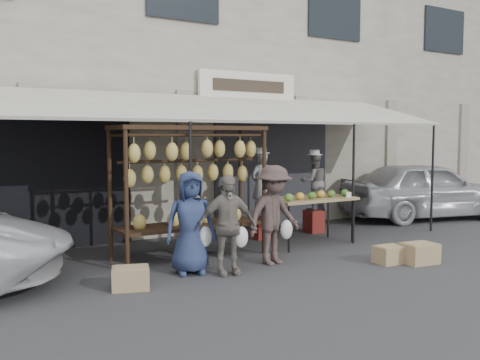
{
  "coord_description": "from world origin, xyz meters",
  "views": [
    {
      "loc": [
        -4.74,
        -6.54,
        2.06
      ],
      "look_at": [
        0.08,
        1.4,
        1.3
      ],
      "focal_mm": 40.0,
      "sensor_mm": 36.0,
      "label": 1
    }
  ],
  "objects_px": {
    "vendor_left": "(261,185)",
    "sedan": "(426,190)",
    "customer_left": "(191,223)",
    "customer_mid": "(227,225)",
    "crate_near_a": "(389,255)",
    "crate_far": "(131,278)",
    "customer_right": "(274,215)",
    "crate_near_b": "(419,253)",
    "produce_table": "(311,199)",
    "banana_rack": "(191,166)",
    "vendor_right": "(314,182)"
  },
  "relations": [
    {
      "from": "banana_rack",
      "to": "crate_far",
      "type": "height_order",
      "value": "banana_rack"
    },
    {
      "from": "customer_mid",
      "to": "sedan",
      "type": "relative_size",
      "value": 0.35
    },
    {
      "from": "banana_rack",
      "to": "crate_far",
      "type": "relative_size",
      "value": 5.28
    },
    {
      "from": "customer_mid",
      "to": "customer_right",
      "type": "relative_size",
      "value": 0.93
    },
    {
      "from": "vendor_left",
      "to": "customer_left",
      "type": "height_order",
      "value": "vendor_left"
    },
    {
      "from": "vendor_right",
      "to": "crate_near_a",
      "type": "xyz_separation_m",
      "value": [
        -0.74,
        -2.85,
        -0.95
      ]
    },
    {
      "from": "produce_table",
      "to": "crate_near_a",
      "type": "bearing_deg",
      "value": -85.34
    },
    {
      "from": "banana_rack",
      "to": "customer_right",
      "type": "bearing_deg",
      "value": -49.6
    },
    {
      "from": "banana_rack",
      "to": "customer_mid",
      "type": "xyz_separation_m",
      "value": [
        -0.03,
        -1.27,
        -0.82
      ]
    },
    {
      "from": "customer_mid",
      "to": "crate_near_b",
      "type": "bearing_deg",
      "value": -6.61
    },
    {
      "from": "produce_table",
      "to": "customer_right",
      "type": "relative_size",
      "value": 1.06
    },
    {
      "from": "crate_far",
      "to": "sedan",
      "type": "xyz_separation_m",
      "value": [
        8.43,
        2.11,
        0.58
      ]
    },
    {
      "from": "customer_right",
      "to": "crate_near_a",
      "type": "distance_m",
      "value": 2.01
    },
    {
      "from": "customer_left",
      "to": "crate_near_b",
      "type": "xyz_separation_m",
      "value": [
        3.47,
        -1.34,
        -0.61
      ]
    },
    {
      "from": "vendor_left",
      "to": "crate_near_a",
      "type": "distance_m",
      "value": 3.05
    },
    {
      "from": "crate_near_a",
      "to": "vendor_left",
      "type": "bearing_deg",
      "value": 102.91
    },
    {
      "from": "customer_mid",
      "to": "vendor_right",
      "type": "bearing_deg",
      "value": 43.87
    },
    {
      "from": "sedan",
      "to": "banana_rack",
      "type": "bearing_deg",
      "value": 110.95
    },
    {
      "from": "banana_rack",
      "to": "crate_near_b",
      "type": "distance_m",
      "value": 4.02
    },
    {
      "from": "crate_near_a",
      "to": "crate_near_b",
      "type": "xyz_separation_m",
      "value": [
        0.42,
        -0.25,
        0.02
      ]
    },
    {
      "from": "customer_mid",
      "to": "crate_near_b",
      "type": "relative_size",
      "value": 2.76
    },
    {
      "from": "vendor_right",
      "to": "crate_far",
      "type": "distance_m",
      "value": 5.36
    },
    {
      "from": "produce_table",
      "to": "vendor_left",
      "type": "xyz_separation_m",
      "value": [
        -0.5,
        0.98,
        0.23
      ]
    },
    {
      "from": "customer_left",
      "to": "crate_near_a",
      "type": "xyz_separation_m",
      "value": [
        3.05,
        -1.08,
        -0.63
      ]
    },
    {
      "from": "crate_near_b",
      "to": "vendor_left",
      "type": "bearing_deg",
      "value": 109.08
    },
    {
      "from": "crate_near_b",
      "to": "sedan",
      "type": "distance_m",
      "value": 5.04
    },
    {
      "from": "customer_mid",
      "to": "crate_near_a",
      "type": "distance_m",
      "value": 2.79
    },
    {
      "from": "crate_near_b",
      "to": "crate_far",
      "type": "height_order",
      "value": "crate_near_b"
    },
    {
      "from": "crate_near_a",
      "to": "customer_left",
      "type": "bearing_deg",
      "value": 160.44
    },
    {
      "from": "vendor_left",
      "to": "crate_far",
      "type": "distance_m",
      "value": 4.13
    },
    {
      "from": "crate_near_a",
      "to": "crate_far",
      "type": "xyz_separation_m",
      "value": [
        -4.11,
        0.77,
        0.01
      ]
    },
    {
      "from": "produce_table",
      "to": "customer_left",
      "type": "distance_m",
      "value": 3.0
    },
    {
      "from": "customer_right",
      "to": "crate_near_b",
      "type": "relative_size",
      "value": 2.95
    },
    {
      "from": "sedan",
      "to": "customer_left",
      "type": "bearing_deg",
      "value": 117.66
    },
    {
      "from": "customer_mid",
      "to": "vendor_left",
      "type": "bearing_deg",
      "value": 58.24
    },
    {
      "from": "produce_table",
      "to": "crate_near_b",
      "type": "bearing_deg",
      "value": -74.84
    },
    {
      "from": "vendor_left",
      "to": "sedan",
      "type": "bearing_deg",
      "value": 172.01
    },
    {
      "from": "crate_near_a",
      "to": "sedan",
      "type": "relative_size",
      "value": 0.11
    },
    {
      "from": "customer_left",
      "to": "customer_mid",
      "type": "xyz_separation_m",
      "value": [
        0.44,
        -0.32,
        -0.03
      ]
    },
    {
      "from": "banana_rack",
      "to": "customer_mid",
      "type": "height_order",
      "value": "banana_rack"
    },
    {
      "from": "vendor_right",
      "to": "customer_right",
      "type": "distance_m",
      "value": 3.07
    },
    {
      "from": "produce_table",
      "to": "customer_right",
      "type": "distance_m",
      "value": 1.75
    },
    {
      "from": "vendor_right",
      "to": "customer_right",
      "type": "height_order",
      "value": "vendor_right"
    },
    {
      "from": "produce_table",
      "to": "vendor_left",
      "type": "relative_size",
      "value": 1.28
    },
    {
      "from": "banana_rack",
      "to": "crate_near_a",
      "type": "relative_size",
      "value": 5.56
    },
    {
      "from": "sedan",
      "to": "crate_near_a",
      "type": "bearing_deg",
      "value": 137.67
    },
    {
      "from": "vendor_right",
      "to": "crate_far",
      "type": "height_order",
      "value": "vendor_right"
    },
    {
      "from": "banana_rack",
      "to": "sedan",
      "type": "distance_m",
      "value": 7.0
    },
    {
      "from": "customer_mid",
      "to": "crate_far",
      "type": "height_order",
      "value": "customer_mid"
    },
    {
      "from": "customer_right",
      "to": "produce_table",
      "type": "bearing_deg",
      "value": 22.19
    }
  ]
}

